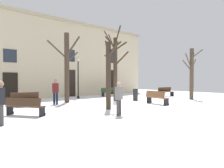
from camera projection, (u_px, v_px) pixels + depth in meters
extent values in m
plane|color=white|center=(127.00, 104.00, 13.59)|extent=(32.55, 32.55, 0.00)
cube|color=beige|center=(67.00, 58.00, 19.50)|extent=(20.34, 0.40, 7.47)
cube|color=tan|center=(69.00, 21.00, 19.23)|extent=(20.34, 0.30, 0.24)
cube|color=black|center=(10.00, 87.00, 15.94)|extent=(1.10, 0.08, 2.22)
cube|color=#262D38|center=(10.00, 56.00, 15.88)|extent=(0.99, 0.06, 1.03)
cube|color=black|center=(71.00, 83.00, 19.54)|extent=(1.00, 0.08, 2.60)
cube|color=#262D38|center=(71.00, 56.00, 19.47)|extent=(0.90, 0.06, 1.15)
cube|color=black|center=(113.00, 82.00, 23.20)|extent=(1.15, 0.08, 2.74)
cube|color=#262D38|center=(113.00, 58.00, 23.13)|extent=(1.03, 0.06, 1.28)
cylinder|color=#382B1E|center=(108.00, 76.00, 11.29)|extent=(0.28, 0.28, 3.78)
cylinder|color=#382B1E|center=(115.00, 47.00, 11.46)|extent=(0.88, 0.27, 0.77)
cylinder|color=#382B1E|center=(107.00, 48.00, 11.53)|extent=(0.34, 0.63, 0.97)
cylinder|color=#382B1E|center=(109.00, 52.00, 11.70)|extent=(0.72, 0.73, 1.41)
cylinder|color=#382B1E|center=(117.00, 48.00, 11.18)|extent=(0.76, 0.88, 0.75)
cylinder|color=#382B1E|center=(113.00, 49.00, 11.00)|extent=(0.13, 0.80, 0.76)
cylinder|color=#423326|center=(67.00, 68.00, 14.59)|extent=(0.35, 0.35, 5.03)
cylinder|color=#423326|center=(66.00, 50.00, 15.02)|extent=(0.53, 0.99, 0.71)
cylinder|color=#423326|center=(73.00, 46.00, 14.50)|extent=(0.80, 0.88, 1.44)
cylinder|color=#423326|center=(72.00, 57.00, 15.01)|extent=(1.13, 0.35, 0.94)
cylinder|color=#423326|center=(57.00, 50.00, 14.21)|extent=(1.44, 0.40, 1.27)
cylinder|color=#382B1E|center=(115.00, 69.00, 15.75)|extent=(0.31, 0.31, 4.92)
cylinder|color=#382B1E|center=(110.00, 42.00, 15.93)|extent=(0.41, 0.98, 1.04)
cylinder|color=#382B1E|center=(110.00, 41.00, 15.26)|extent=(1.27, 0.19, 1.38)
cylinder|color=#382B1E|center=(110.00, 59.00, 15.81)|extent=(0.61, 0.78, 0.63)
cylinder|color=#382B1E|center=(112.00, 43.00, 16.06)|extent=(0.17, 0.98, 1.52)
cylinder|color=#382B1E|center=(118.00, 35.00, 15.35)|extent=(0.29, 0.86, 1.35)
cylinder|color=#382B1E|center=(122.00, 58.00, 15.69)|extent=(0.85, 0.88, 1.13)
cylinder|color=#4C3D2D|center=(192.00, 74.00, 16.77)|extent=(0.32, 0.32, 4.24)
cylinder|color=#4C3D2D|center=(187.00, 66.00, 16.78)|extent=(0.61, 0.64, 0.98)
cylinder|color=#4C3D2D|center=(197.00, 54.00, 16.37)|extent=(0.13, 0.97, 0.66)
cylinder|color=#4C3D2D|center=(194.00, 64.00, 17.24)|extent=(1.27, 0.36, 0.85)
cylinder|color=#4C3D2D|center=(189.00, 62.00, 16.53)|extent=(0.89, 0.24, 1.37)
cylinder|color=#4C3D2D|center=(193.00, 55.00, 17.13)|extent=(0.99, 0.42, 0.64)
cylinder|color=black|center=(78.00, 80.00, 17.62)|extent=(0.10, 0.10, 3.26)
cylinder|color=black|center=(78.00, 97.00, 17.65)|extent=(0.22, 0.22, 0.20)
cube|color=beige|center=(78.00, 59.00, 17.57)|extent=(0.24, 0.24, 0.36)
cone|color=black|center=(78.00, 57.00, 17.57)|extent=(0.30, 0.30, 0.14)
cylinder|color=black|center=(135.00, 95.00, 15.87)|extent=(0.38, 0.38, 0.89)
torus|color=black|center=(135.00, 89.00, 15.86)|extent=(0.41, 0.41, 0.04)
cube|color=#3D2819|center=(25.00, 100.00, 12.30)|extent=(1.69, 0.76, 0.05)
cube|color=#3D2819|center=(25.00, 96.00, 12.47)|extent=(1.62, 0.43, 0.41)
cube|color=black|center=(12.00, 104.00, 11.93)|extent=(0.14, 0.40, 0.43)
torus|color=black|center=(12.00, 107.00, 11.79)|extent=(0.17, 0.06, 0.17)
cube|color=black|center=(38.00, 103.00, 12.69)|extent=(0.14, 0.40, 0.43)
torus|color=black|center=(39.00, 105.00, 12.55)|extent=(0.17, 0.06, 0.17)
cube|color=#3D2819|center=(26.00, 106.00, 9.34)|extent=(1.41, 1.76, 0.05)
cube|color=#3D2819|center=(23.00, 102.00, 9.14)|extent=(1.13, 1.57, 0.37)
cube|color=black|center=(42.00, 112.00, 9.15)|extent=(0.36, 0.27, 0.43)
torus|color=black|center=(44.00, 114.00, 9.32)|extent=(0.12, 0.16, 0.17)
cube|color=black|center=(10.00, 110.00, 9.55)|extent=(0.36, 0.27, 0.43)
torus|color=black|center=(12.00, 113.00, 9.72)|extent=(0.12, 0.16, 0.17)
cube|color=#3D2819|center=(166.00, 92.00, 19.62)|extent=(1.90, 0.67, 0.05)
cube|color=#3D2819|center=(165.00, 89.00, 19.79)|extent=(1.86, 0.33, 0.42)
cube|color=black|center=(160.00, 95.00, 19.13)|extent=(0.11, 0.41, 0.44)
torus|color=black|center=(162.00, 96.00, 18.99)|extent=(0.17, 0.05, 0.17)
cube|color=black|center=(172.00, 94.00, 20.13)|extent=(0.11, 0.41, 0.44)
torus|color=black|center=(173.00, 95.00, 19.99)|extent=(0.17, 0.05, 0.17)
cube|color=#2D4C33|center=(110.00, 92.00, 20.09)|extent=(1.89, 0.47, 0.05)
cube|color=#2D4C33|center=(109.00, 90.00, 20.23)|extent=(1.89, 0.13, 0.37)
cube|color=black|center=(103.00, 94.00, 19.52)|extent=(0.07, 0.38, 0.42)
torus|color=black|center=(104.00, 96.00, 19.40)|extent=(0.17, 0.03, 0.17)
cube|color=black|center=(116.00, 94.00, 20.67)|extent=(0.07, 0.38, 0.42)
torus|color=black|center=(118.00, 95.00, 20.55)|extent=(0.17, 0.03, 0.17)
cube|color=brown|center=(157.00, 98.00, 13.61)|extent=(0.70, 1.72, 0.05)
cube|color=brown|center=(155.00, 94.00, 13.48)|extent=(0.36, 1.67, 0.41)
cube|color=black|center=(166.00, 102.00, 12.97)|extent=(0.43, 0.12, 0.45)
torus|color=black|center=(168.00, 104.00, 13.07)|extent=(0.05, 0.17, 0.17)
cube|color=black|center=(149.00, 100.00, 14.26)|extent=(0.43, 0.12, 0.45)
torus|color=black|center=(151.00, 102.00, 14.36)|extent=(0.05, 0.17, 0.17)
cylinder|color=#403D3A|center=(2.00, 115.00, 7.27)|extent=(0.14, 0.14, 0.78)
cylinder|color=#403D3A|center=(1.00, 115.00, 7.41)|extent=(0.14, 0.14, 0.78)
cube|color=black|center=(1.00, 96.00, 7.32)|extent=(0.25, 0.40, 0.60)
sphere|color=#9E755B|center=(1.00, 84.00, 7.31)|extent=(0.21, 0.21, 0.21)
cylinder|color=black|center=(54.00, 99.00, 13.40)|extent=(0.14, 0.14, 0.81)
cylinder|color=black|center=(57.00, 99.00, 13.41)|extent=(0.14, 0.14, 0.81)
cube|color=#591919|center=(55.00, 88.00, 13.39)|extent=(0.43, 0.41, 0.62)
sphere|color=#9E755B|center=(55.00, 81.00, 13.38)|extent=(0.22, 0.22, 0.22)
cylinder|color=#403D3A|center=(118.00, 108.00, 9.25)|extent=(0.14, 0.14, 0.76)
cylinder|color=#403D3A|center=(120.00, 107.00, 9.41)|extent=(0.14, 0.14, 0.76)
cube|color=slate|center=(119.00, 93.00, 9.31)|extent=(0.43, 0.33, 0.58)
sphere|color=tan|center=(119.00, 84.00, 9.30)|extent=(0.21, 0.21, 0.21)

